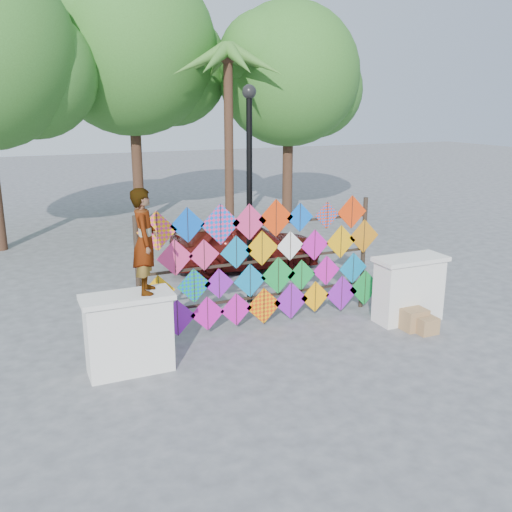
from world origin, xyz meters
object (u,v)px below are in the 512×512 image
(lamppost, at_px, (249,176))
(vendor_woman, at_px, (145,241))
(kite_rack, at_px, (267,264))
(sedan, at_px, (244,244))

(lamppost, bearing_deg, vendor_woman, -140.56)
(vendor_woman, relative_size, lamppost, 0.36)
(kite_rack, relative_size, vendor_woman, 3.06)
(vendor_woman, bearing_deg, lamppost, -34.54)
(sedan, height_order, lamppost, lamppost)
(kite_rack, bearing_deg, sedan, 73.50)
(vendor_woman, distance_m, sedan, 5.99)
(kite_rack, bearing_deg, lamppost, 81.05)
(kite_rack, relative_size, sedan, 1.30)
(vendor_woman, xyz_separation_m, sedan, (3.56, 4.59, -1.44))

